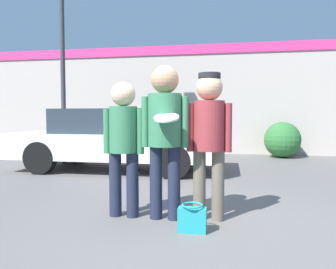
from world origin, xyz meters
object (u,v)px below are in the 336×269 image
person_middle_with_frisbee (165,126)px  shrub (282,140)px  person_left (124,137)px  handbag (192,219)px  person_right (209,132)px  parked_car_near (117,139)px  street_lamp (71,26)px

person_middle_with_frisbee → shrub: person_middle_with_frisbee is taller
person_left → shrub: (2.82, 6.22, -0.45)m
person_left → handbag: (0.89, -0.39, -0.83)m
person_right → shrub: person_right is taller
shrub → handbag: shrub is taller
person_left → parked_car_near: bearing=110.8°
parked_car_near → handbag: (2.14, -3.69, -0.57)m
person_left → shrub: person_left is taller
person_middle_with_frisbee → person_right: 0.52m
parked_car_near → shrub: size_ratio=4.40×
street_lamp → handbag: size_ratio=19.06×
person_left → person_right: size_ratio=0.95×
handbag → parked_car_near: bearing=120.1°
person_middle_with_frisbee → handbag: person_middle_with_frisbee is taller
shrub → parked_car_near: bearing=-144.3°
person_left → shrub: bearing=65.6°
person_middle_with_frisbee → parked_car_near: 3.77m
person_right → shrub: size_ratio=1.65×
street_lamp → handbag: (3.61, -4.48, -3.38)m
person_left → person_right: person_right is taller
person_middle_with_frisbee → person_right: person_middle_with_frisbee is taller
person_left → street_lamp: size_ratio=0.29×
parked_car_near → handbag: 4.30m
street_lamp → handbag: 6.68m
person_left → street_lamp: 5.54m
parked_car_near → street_lamp: street_lamp is taller
person_middle_with_frisbee → parked_car_near: size_ratio=0.40×
parked_car_near → street_lamp: 3.28m
handbag → person_right: bearing=72.1°
parked_car_near → handbag: parked_car_near is taller
person_middle_with_frisbee → person_right: size_ratio=1.05×
shrub → person_middle_with_frisbee: bearing=-110.3°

